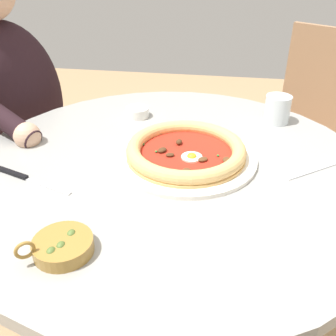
{
  "coord_description": "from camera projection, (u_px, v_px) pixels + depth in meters",
  "views": [
    {
      "loc": [
        -0.76,
        -0.11,
        1.21
      ],
      "look_at": [
        -0.02,
        0.0,
        0.74
      ],
      "focal_mm": 40.79,
      "sensor_mm": 36.0,
      "label": 1
    }
  ],
  "objects": [
    {
      "name": "fork_utensil",
      "position": [
        319.0,
        169.0,
        0.88
      ],
      "size": [
        0.12,
        0.16,
        0.0
      ],
      "color": "#BCBCC1",
      "rests_on": "dining_table"
    },
    {
      "name": "ramekin_capers",
      "position": [
        137.0,
        112.0,
        1.12
      ],
      "size": [
        0.07,
        0.07,
        0.03
      ],
      "color": "white",
      "rests_on": "dining_table"
    },
    {
      "name": "dining_table",
      "position": [
        170.0,
        213.0,
        0.98
      ],
      "size": [
        0.97,
        0.97,
        0.75
      ],
      "color": "#999993",
      "rests_on": "ground"
    },
    {
      "name": "diner_person",
      "position": [
        22.0,
        159.0,
        1.36
      ],
      "size": [
        0.54,
        0.45,
        1.16
      ],
      "color": "#282833",
      "rests_on": "ground"
    },
    {
      "name": "water_glass",
      "position": [
        277.0,
        111.0,
        1.08
      ],
      "size": [
        0.07,
        0.07,
        0.08
      ],
      "color": "silver",
      "rests_on": "dining_table"
    },
    {
      "name": "pizza_on_plate",
      "position": [
        186.0,
        152.0,
        0.91
      ],
      "size": [
        0.34,
        0.34,
        0.04
      ],
      "color": "white",
      "rests_on": "dining_table"
    },
    {
      "name": "olive_pan",
      "position": [
        62.0,
        246.0,
        0.64
      ],
      "size": [
        0.1,
        0.11,
        0.05
      ],
      "color": "olive",
      "rests_on": "dining_table"
    },
    {
      "name": "cafe_chair_spare_far",
      "position": [
        310.0,
        123.0,
        1.58
      ],
      "size": [
        0.55,
        0.55,
        0.9
      ],
      "color": "#957050",
      "rests_on": "ground"
    },
    {
      "name": "steak_knife",
      "position": [
        22.0,
        177.0,
        0.84
      ],
      "size": [
        0.08,
        0.2,
        0.01
      ],
      "color": "silver",
      "rests_on": "dining_table"
    }
  ]
}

